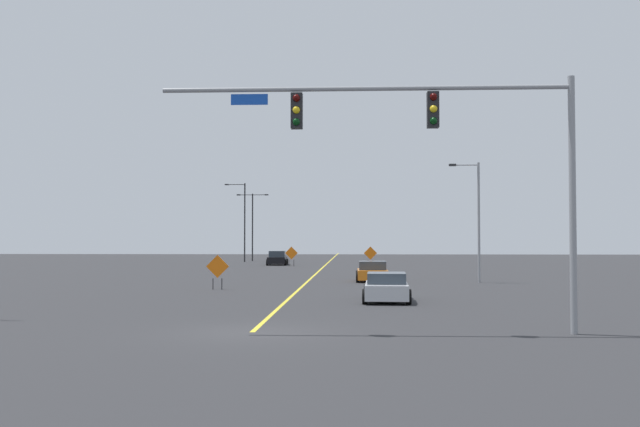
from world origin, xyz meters
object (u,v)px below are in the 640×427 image
(construction_sign_left_shoulder, at_px, (291,254))
(car_orange_far, at_px, (372,272))
(traffic_signal_assembly, at_px, (437,137))
(car_black_near, at_px, (277,258))
(street_lamp_mid_left, at_px, (243,218))
(street_lamp_mid_right, at_px, (476,216))
(car_silver_mid, at_px, (386,288))
(construction_sign_median_far, at_px, (370,254))
(street_lamp_far_left, at_px, (252,221))
(construction_sign_median_near, at_px, (217,268))

(construction_sign_left_shoulder, distance_m, car_orange_far, 26.41)
(traffic_signal_assembly, distance_m, car_orange_far, 26.22)
(car_black_near, bearing_deg, street_lamp_mid_left, 117.83)
(traffic_signal_assembly, relative_size, street_lamp_mid_left, 1.29)
(street_lamp_mid_left, distance_m, car_orange_far, 41.37)
(street_lamp_mid_right, relative_size, car_black_near, 1.84)
(car_silver_mid, bearing_deg, traffic_signal_assembly, -84.72)
(street_lamp_mid_right, height_order, car_silver_mid, street_lamp_mid_right)
(street_lamp_mid_right, distance_m, construction_sign_median_far, 26.15)
(construction_sign_left_shoulder, distance_m, car_silver_mid, 41.01)
(street_lamp_mid_left, xyz_separation_m, construction_sign_median_far, (14.74, -14.19, -3.91))
(street_lamp_mid_left, bearing_deg, car_silver_mid, -74.79)
(street_lamp_far_left, height_order, car_black_near, street_lamp_far_left)
(street_lamp_mid_left, bearing_deg, construction_sign_median_near, -82.96)
(street_lamp_mid_right, xyz_separation_m, construction_sign_median_near, (-15.09, -6.97, -3.03))
(traffic_signal_assembly, distance_m, car_silver_mid, 11.94)
(construction_sign_left_shoulder, xyz_separation_m, car_orange_far, (7.42, -25.34, -0.63))
(street_lamp_mid_right, bearing_deg, construction_sign_left_shoulder, 118.00)
(construction_sign_median_far, bearing_deg, car_black_near, 154.81)
(traffic_signal_assembly, relative_size, car_orange_far, 2.97)
(construction_sign_left_shoulder, distance_m, car_black_near, 4.02)
(street_lamp_mid_left, bearing_deg, construction_sign_left_shoulder, -62.49)
(street_lamp_mid_right, relative_size, construction_sign_left_shoulder, 3.84)
(traffic_signal_assembly, height_order, car_orange_far, traffic_signal_assembly)
(construction_sign_median_near, bearing_deg, construction_sign_left_shoulder, 88.02)
(traffic_signal_assembly, distance_m, construction_sign_median_far, 50.26)
(car_orange_far, bearing_deg, construction_sign_median_far, 88.98)
(street_lamp_mid_left, bearing_deg, traffic_signal_assembly, -76.40)
(street_lamp_mid_left, relative_size, construction_sign_left_shoulder, 4.75)
(traffic_signal_assembly, bearing_deg, car_black_near, 100.83)
(street_lamp_far_left, relative_size, street_lamp_mid_right, 1.10)
(car_orange_far, bearing_deg, traffic_signal_assembly, -87.25)
(car_black_near, relative_size, car_silver_mid, 0.94)
(construction_sign_left_shoulder, bearing_deg, street_lamp_mid_right, -62.00)
(street_lamp_far_left, height_order, car_orange_far, street_lamp_far_left)
(car_orange_far, height_order, car_silver_mid, car_orange_far)
(construction_sign_left_shoulder, height_order, car_silver_mid, construction_sign_left_shoulder)
(construction_sign_median_far, height_order, construction_sign_median_near, construction_sign_median_far)
(construction_sign_left_shoulder, height_order, car_orange_far, construction_sign_left_shoulder)
(traffic_signal_assembly, bearing_deg, construction_sign_median_near, 118.81)
(car_silver_mid, bearing_deg, street_lamp_mid_left, 105.21)
(construction_sign_left_shoulder, xyz_separation_m, car_silver_mid, (7.66, -40.28, -0.63))
(construction_sign_median_far, height_order, car_orange_far, construction_sign_median_far)
(street_lamp_mid_left, xyz_separation_m, car_black_near, (5.10, -9.65, -4.46))
(construction_sign_median_near, bearing_deg, car_orange_far, 42.55)
(street_lamp_far_left, distance_m, construction_sign_left_shoulder, 18.28)
(construction_sign_left_shoulder, bearing_deg, construction_sign_median_near, -91.98)
(construction_sign_median_near, height_order, car_silver_mid, construction_sign_median_near)
(traffic_signal_assembly, xyz_separation_m, street_lamp_mid_right, (5.29, 24.80, -1.51))
(car_orange_far, distance_m, car_silver_mid, 14.94)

